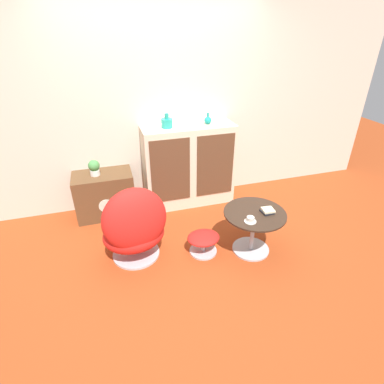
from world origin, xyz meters
name	(u,v)px	position (x,y,z in m)	size (l,w,h in m)	color
ground_plane	(191,257)	(0.00, 0.00, 0.00)	(12.00, 12.00, 0.00)	#9E3D19
wall_back	(160,106)	(0.00, 1.38, 1.30)	(6.40, 0.06, 2.60)	beige
sideboard	(189,166)	(0.31, 1.14, 0.54)	(1.18, 0.43, 1.09)	beige
tv_console	(105,194)	(-0.81, 1.14, 0.29)	(0.72, 0.43, 0.57)	brown
egg_chair	(135,227)	(-0.55, 0.16, 0.40)	(0.72, 0.68, 0.87)	#B7B7BC
ottoman	(203,240)	(0.15, 0.04, 0.16)	(0.35, 0.30, 0.24)	#B7B7BC
coffee_table	(253,225)	(0.66, -0.08, 0.33)	(0.65, 0.65, 0.49)	#B7B7BC
vase_leftmost	(167,123)	(0.03, 1.14, 1.15)	(0.14, 0.14, 0.17)	teal
vase_inner_left	(208,120)	(0.56, 1.14, 1.13)	(0.09, 0.09, 0.14)	teal
potted_plant	(94,167)	(-0.89, 1.14, 0.68)	(0.14, 0.14, 0.19)	silver
teacup	(250,220)	(0.54, -0.21, 0.51)	(0.12, 0.12, 0.05)	silver
book_stack	(268,211)	(0.79, -0.11, 0.51)	(0.14, 0.13, 0.04)	black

